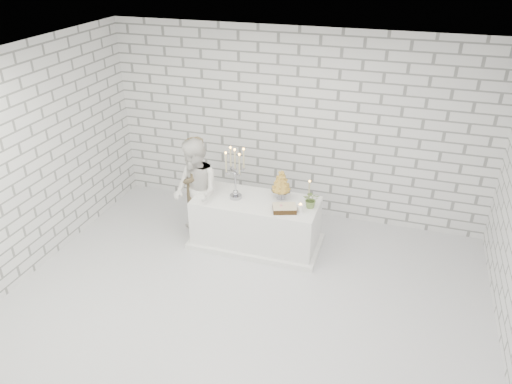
% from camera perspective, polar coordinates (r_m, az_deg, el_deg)
% --- Properties ---
extents(ground, '(6.00, 5.00, 0.01)m').
position_cam_1_polar(ground, '(6.36, -1.29, -12.83)').
color(ground, silver).
rests_on(ground, ground).
extents(ceiling, '(6.00, 5.00, 0.01)m').
position_cam_1_polar(ceiling, '(4.95, -1.67, 14.50)').
color(ceiling, white).
rests_on(ceiling, ground).
extents(wall_back, '(6.00, 0.01, 3.00)m').
position_cam_1_polar(wall_back, '(7.70, 4.66, 7.68)').
color(wall_back, white).
rests_on(wall_back, ground).
extents(wall_front, '(6.00, 0.01, 3.00)m').
position_cam_1_polar(wall_front, '(3.71, -14.85, -18.88)').
color(wall_front, white).
rests_on(wall_front, ground).
extents(wall_left, '(0.01, 5.00, 3.00)m').
position_cam_1_polar(wall_left, '(6.99, -25.44, 2.79)').
color(wall_left, white).
rests_on(wall_left, ground).
extents(cake_table, '(1.80, 0.80, 0.75)m').
position_cam_1_polar(cake_table, '(7.23, 0.00, -3.56)').
color(cake_table, white).
rests_on(cake_table, ground).
extents(groom, '(0.57, 0.67, 1.56)m').
position_cam_1_polar(groom, '(7.43, -7.24, 0.72)').
color(groom, brown).
rests_on(groom, ground).
extents(bride, '(0.98, 0.98, 1.60)m').
position_cam_1_polar(bride, '(7.21, -7.03, 0.01)').
color(bride, white).
rests_on(bride, ground).
extents(candelabra, '(0.32, 0.32, 0.78)m').
position_cam_1_polar(candelabra, '(6.93, -2.44, 2.12)').
color(candelabra, '#9C9CA6').
rests_on(candelabra, cake_table).
extents(croquembouche, '(0.33, 0.33, 0.46)m').
position_cam_1_polar(croquembouche, '(6.99, 2.96, 0.88)').
color(croquembouche, '#B38429').
rests_on(croquembouche, cake_table).
extents(chocolate_cake, '(0.38, 0.32, 0.08)m').
position_cam_1_polar(chocolate_cake, '(6.76, 3.34, -1.92)').
color(chocolate_cake, black).
rests_on(chocolate_cake, cake_table).
extents(pillar_candle, '(0.09, 0.09, 0.12)m').
position_cam_1_polar(pillar_candle, '(6.74, 5.19, -1.90)').
color(pillar_candle, white).
rests_on(pillar_candle, cake_table).
extents(extra_taper, '(0.08, 0.08, 0.32)m').
position_cam_1_polar(extra_taper, '(6.96, 6.20, 0.01)').
color(extra_taper, '#BDB488').
rests_on(extra_taper, cake_table).
extents(flowers, '(0.26, 0.24, 0.25)m').
position_cam_1_polar(flowers, '(6.84, 6.47, -0.86)').
color(flowers, '#506D3B').
rests_on(flowers, cake_table).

